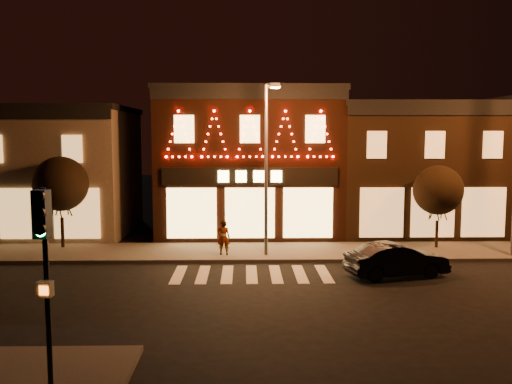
{
  "coord_description": "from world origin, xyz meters",
  "views": [
    {
      "loc": [
        -0.31,
        -18.25,
        5.75
      ],
      "look_at": [
        0.18,
        4.0,
        3.41
      ],
      "focal_mm": 38.78,
      "sensor_mm": 36.0,
      "label": 1
    }
  ],
  "objects_px": {
    "traffic_signal_near": "(44,250)",
    "pedestrian": "(224,238)",
    "streetlamp_mid": "(267,156)",
    "dark_sedan": "(397,260)"
  },
  "relations": [
    {
      "from": "pedestrian",
      "to": "traffic_signal_near",
      "type": "bearing_deg",
      "value": 81.82
    },
    {
      "from": "traffic_signal_near",
      "to": "pedestrian",
      "type": "relative_size",
      "value": 2.77
    },
    {
      "from": "traffic_signal_near",
      "to": "dark_sedan",
      "type": "height_order",
      "value": "traffic_signal_near"
    },
    {
      "from": "streetlamp_mid",
      "to": "dark_sedan",
      "type": "relative_size",
      "value": 1.89
    },
    {
      "from": "traffic_signal_near",
      "to": "pedestrian",
      "type": "bearing_deg",
      "value": 84.78
    },
    {
      "from": "streetlamp_mid",
      "to": "traffic_signal_near",
      "type": "bearing_deg",
      "value": -99.58
    },
    {
      "from": "streetlamp_mid",
      "to": "dark_sedan",
      "type": "distance_m",
      "value": 7.3
    },
    {
      "from": "streetlamp_mid",
      "to": "pedestrian",
      "type": "bearing_deg",
      "value": -175.67
    },
    {
      "from": "pedestrian",
      "to": "streetlamp_mid",
      "type": "bearing_deg",
      "value": 177.72
    },
    {
      "from": "traffic_signal_near",
      "to": "streetlamp_mid",
      "type": "height_order",
      "value": "streetlamp_mid"
    }
  ]
}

